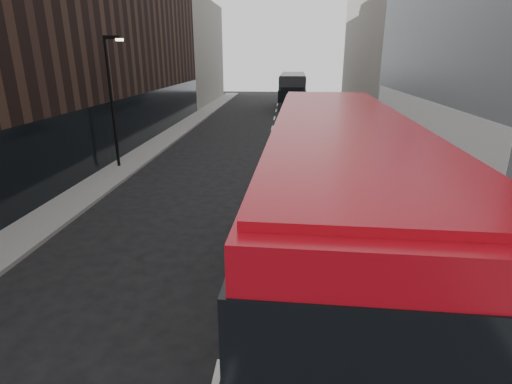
% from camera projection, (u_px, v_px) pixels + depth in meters
% --- Properties ---
extents(sidewalk_right, '(3.00, 80.00, 0.15)m').
position_uv_depth(sidewalk_right, '(373.00, 145.00, 28.45)').
color(sidewalk_right, slate).
rests_on(sidewalk_right, ground).
extents(sidewalk_left, '(2.00, 80.00, 0.15)m').
position_uv_depth(sidewalk_left, '(161.00, 142.00, 29.58)').
color(sidewalk_left, slate).
rests_on(sidewalk_left, ground).
extents(building_victorian, '(6.50, 24.00, 21.00)m').
position_uv_depth(building_victorian, '(383.00, 21.00, 42.98)').
color(building_victorian, slate).
rests_on(building_victorian, ground).
extents(building_left_mid, '(5.00, 24.00, 14.00)m').
position_uv_depth(building_left_mid, '(131.00, 44.00, 32.30)').
color(building_left_mid, black).
rests_on(building_left_mid, ground).
extents(building_left_far, '(5.00, 20.00, 13.00)m').
position_uv_depth(building_left_far, '(193.00, 53.00, 53.21)').
color(building_left_far, slate).
rests_on(building_left_far, ground).
extents(street_lamp, '(1.06, 0.22, 7.00)m').
position_uv_depth(street_lamp, '(112.00, 94.00, 21.66)').
color(street_lamp, black).
rests_on(street_lamp, sidewalk_left).
extents(red_bus, '(3.29, 12.36, 4.95)m').
position_uv_depth(red_bus, '(335.00, 213.00, 9.13)').
color(red_bus, '#A00914').
rests_on(red_bus, ground).
extents(grey_bus, '(3.22, 12.79, 4.10)m').
position_uv_depth(grey_bus, '(292.00, 90.00, 48.08)').
color(grey_bus, black).
rests_on(grey_bus, ground).
extents(car_a, '(2.23, 4.77, 1.58)m').
position_uv_depth(car_a, '(344.00, 195.00, 16.24)').
color(car_a, black).
rests_on(car_a, ground).
extents(car_b, '(1.71, 4.05, 1.30)m').
position_uv_depth(car_b, '(307.00, 135.00, 29.16)').
color(car_b, gray).
rests_on(car_b, ground).
extents(car_c, '(1.86, 4.55, 1.32)m').
position_uv_depth(car_c, '(299.00, 131.00, 30.81)').
color(car_c, black).
rests_on(car_c, ground).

